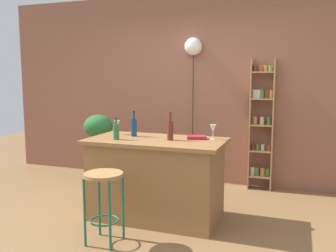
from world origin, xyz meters
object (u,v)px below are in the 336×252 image
at_px(potted_plant, 98,132).
at_px(bottle_sauce_amber, 170,130).
at_px(spice_shelf, 262,123).
at_px(bottle_spirits_clear, 116,131).
at_px(pendant_globe_light, 193,48).
at_px(plant_stool, 99,172).
at_px(bar_stool, 104,190).
at_px(bottle_wine_red, 134,127).
at_px(wine_glass_left, 117,125).
at_px(cookbook, 197,137).
at_px(wine_glass_center, 213,129).

distance_m(potted_plant, bottle_sauce_amber, 1.70).
bearing_deg(spice_shelf, bottle_spirits_clear, -129.80).
bearing_deg(pendant_globe_light, potted_plant, -152.62).
distance_m(plant_stool, potted_plant, 0.60).
distance_m(bar_stool, bottle_wine_red, 0.99).
bearing_deg(plant_stool, pendant_globe_light, 27.38).
relative_size(wine_glass_left, cookbook, 0.78).
bearing_deg(plant_stool, wine_glass_center, -20.94).
relative_size(bottle_sauce_amber, wine_glass_left, 1.85).
height_order(bottle_sauce_amber, wine_glass_left, bottle_sauce_amber).
bearing_deg(potted_plant, cookbook, -23.61).
xyz_separation_m(spice_shelf, plant_stool, (-2.24, -0.59, -0.75)).
relative_size(spice_shelf, wine_glass_center, 11.11).
xyz_separation_m(wine_glass_center, cookbook, (-0.18, -0.02, -0.10)).
height_order(bottle_sauce_amber, wine_glass_center, bottle_sauce_amber).
bearing_deg(cookbook, wine_glass_center, -8.81).
distance_m(potted_plant, cookbook, 1.83).
height_order(bottle_wine_red, wine_glass_left, bottle_wine_red).
xyz_separation_m(potted_plant, wine_glass_left, (0.69, -0.73, 0.23)).
height_order(potted_plant, bottle_wine_red, bottle_wine_red).
bearing_deg(wine_glass_center, cookbook, -172.41).
bearing_deg(plant_stool, potted_plant, 0.00).
height_order(bottle_sauce_amber, cookbook, bottle_sauce_amber).
bearing_deg(cookbook, bottle_spirits_clear, -173.97).
relative_size(bottle_spirits_clear, bottle_sauce_amber, 0.79).
height_order(spice_shelf, wine_glass_left, spice_shelf).
relative_size(plant_stool, potted_plant, 0.55).
relative_size(bottle_spirits_clear, pendant_globe_light, 0.11).
bearing_deg(pendant_globe_light, wine_glass_center, -65.46).
xyz_separation_m(bar_stool, spice_shelf, (1.21, 2.25, 0.42)).
bearing_deg(bottle_wine_red, bottle_spirits_clear, -107.68).
height_order(bottle_wine_red, bottle_sauce_amber, bottle_sauce_amber).
bearing_deg(spice_shelf, pendant_globe_light, 177.24).
bearing_deg(bottle_wine_red, plant_stool, 139.70).
distance_m(plant_stool, bottle_sauce_amber, 1.88).
xyz_separation_m(spice_shelf, pendant_globe_light, (-1.01, 0.05, 1.06)).
distance_m(bottle_spirits_clear, wine_glass_center, 1.06).
distance_m(bottle_spirits_clear, bottle_sauce_amber, 0.59).
distance_m(bar_stool, cookbook, 1.20).
distance_m(bar_stool, bottle_sauce_amber, 0.99).
bearing_deg(wine_glass_left, cookbook, -0.05).
bearing_deg(wine_glass_left, pendant_globe_light, 68.24).
xyz_separation_m(plant_stool, bottle_sauce_amber, (1.43, -0.91, 0.83)).
height_order(spice_shelf, cookbook, spice_shelf).
bearing_deg(pendant_globe_light, plant_stool, -152.62).
bearing_deg(wine_glass_center, bottle_spirits_clear, -160.05).
xyz_separation_m(bottle_wine_red, wine_glass_center, (0.91, 0.09, 0.01)).
xyz_separation_m(spice_shelf, potted_plant, (-2.24, -0.59, -0.16)).
bearing_deg(pendant_globe_light, bottle_wine_red, -101.45).
bearing_deg(spice_shelf, wine_glass_center, -106.72).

